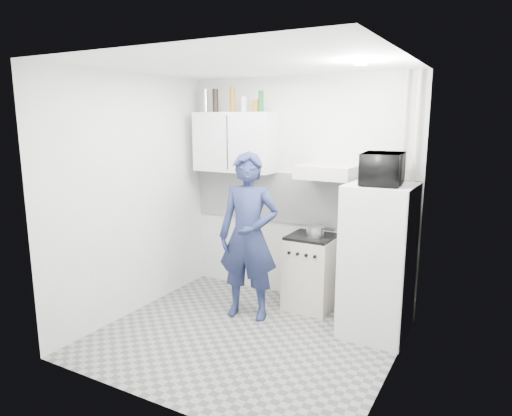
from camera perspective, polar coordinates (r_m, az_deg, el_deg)
The scene contains 23 objects.
floor at distance 4.70m, azimuth -1.44°, elevation -15.82°, with size 2.80×2.80×0.00m, color slate.
ceiling at distance 4.21m, azimuth -1.62°, elevation 17.55°, with size 2.80×2.80×0.00m, color white.
wall_back at distance 5.36m, azimuth 5.27°, elevation 2.21°, with size 2.80×2.80×0.00m, color silver.
wall_left at distance 5.11m, azimuth -15.18°, elevation 1.42°, with size 2.60×2.60×0.00m, color silver.
wall_right at distance 3.77m, azimuth 17.15°, elevation -2.09°, with size 2.60×2.60×0.00m, color silver.
person at distance 4.85m, azimuth -0.95°, elevation -3.58°, with size 0.65×0.43×1.79m, color #1D2547.
stove at distance 5.25m, azimuth 6.84°, elevation -8.06°, with size 0.51×0.51×0.82m, color beige.
fridge at distance 4.64m, azimuth 14.98°, elevation -6.42°, with size 0.63×0.63×1.52m, color silver.
stove_top at distance 5.13m, azimuth 6.95°, elevation -3.58°, with size 0.49×0.49×0.03m, color black.
saucepan at distance 5.08m, azimuth 7.41°, elevation -2.90°, with size 0.20×0.20×0.11m, color silver.
microwave at distance 4.46m, azimuth 15.57°, elevation 4.77°, with size 0.36×0.54×0.30m, color black.
bottle_a at distance 5.73m, azimuth -6.36°, elevation 13.18°, with size 0.06×0.06×0.28m, color silver.
bottle_b at distance 5.64m, azimuth -5.10°, elevation 13.22°, with size 0.07×0.07×0.27m, color black.
bottle_d at distance 5.51m, azimuth -2.96°, elevation 13.37°, with size 0.06×0.06×0.29m, color brown.
canister_a at distance 5.43m, azimuth -1.53°, elevation 12.82°, with size 0.07×0.07×0.18m, color #B2B7BC.
canister_b at distance 5.35m, azimuth -0.03°, elevation 12.66°, with size 0.07×0.07×0.14m, color brown.
bottle_e at distance 5.32m, azimuth 0.62°, elevation 13.20°, with size 0.06×0.06×0.24m, color #144C1E.
upper_cabinet at distance 5.50m, azimuth -2.62°, elevation 8.24°, with size 1.00×0.35×0.70m, color silver.
range_hood at distance 4.93m, azimuth 8.95°, elevation 4.50°, with size 0.60×0.50×0.14m, color beige.
backsplash at distance 5.37m, azimuth 5.18°, elevation 1.14°, with size 2.74×0.03×0.60m, color white.
pipe_a at distance 4.92m, azimuth 18.88°, elevation 0.83°, with size 0.05×0.05×2.60m, color beige.
pipe_b at distance 4.94m, azimuth 17.51°, elevation 0.96°, with size 0.04×0.04×2.60m, color beige.
ceiling_spot_fixture at distance 3.99m, azimuth 13.00°, elevation 17.20°, with size 0.10×0.10×0.02m, color white.
Camera 1 is at (2.13, -3.60, 2.14)m, focal length 32.00 mm.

